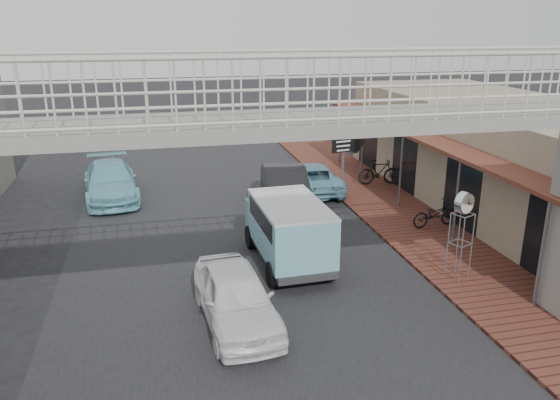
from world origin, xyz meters
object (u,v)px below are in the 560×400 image
angkot_curb (311,177)px  white_hatchback (236,297)px  dark_sedan (285,188)px  motorcycle_near (435,214)px  angkot_far (111,181)px  angkot_van (288,224)px  street_clock (464,207)px  arrow_sign (358,142)px  motorcycle_far (379,172)px

angkot_curb → white_hatchback: bearing=66.4°
dark_sedan → white_hatchback: bearing=-104.6°
dark_sedan → motorcycle_near: 5.67m
dark_sedan → angkot_far: size_ratio=0.94×
angkot_far → angkot_van: angkot_van is taller
angkot_van → street_clock: 4.87m
angkot_far → angkot_van: bearing=-61.1°
angkot_far → arrow_sign: arrow_sign is taller
white_hatchback → dark_sedan: dark_sedan is taller
motorcycle_far → arrow_sign: 2.38m
motorcycle_near → street_clock: (-1.33, -3.79, 1.61)m
dark_sedan → arrow_sign: 3.60m
angkot_curb → angkot_far: 8.24m
angkot_curb → motorcycle_near: bearing=120.8°
motorcycle_far → dark_sedan: bearing=118.1°
motorcycle_near → motorcycle_far: bearing=-8.3°
arrow_sign → angkot_curb: bearing=136.5°
motorcycle_far → white_hatchback: bearing=148.9°
dark_sedan → angkot_curb: bearing=56.1°
dark_sedan → arrow_sign: (3.19, 0.75, 1.50)m
angkot_van → motorcycle_far: 9.02m
dark_sedan → angkot_van: size_ratio=1.13×
motorcycle_near → angkot_van: bearing=99.8°
angkot_far → street_clock: (9.78, -9.98, 1.45)m
street_clock → motorcycle_near: bearing=47.5°
angkot_curb → street_clock: street_clock is taller
white_hatchback → angkot_van: size_ratio=0.97×
angkot_far → motorcycle_near: 12.72m
white_hatchback → angkot_curb: white_hatchback is taller
street_clock → arrow_sign: 8.03m
motorcycle_far → angkot_curb: bearing=96.7°
angkot_far → dark_sedan: bearing=-28.2°
dark_sedan → street_clock: street_clock is taller
dark_sedan → angkot_van: 5.30m
motorcycle_near → street_clock: size_ratio=0.69×
angkot_far → angkot_van: 9.59m
white_hatchback → dark_sedan: size_ratio=0.86×
angkot_van → arrow_sign: bearing=51.6°
angkot_curb → arrow_sign: 2.56m
angkot_curb → dark_sedan: bearing=51.2°
angkot_van → street_clock: bearing=-28.4°
street_clock → arrow_sign: size_ratio=0.93×
dark_sedan → angkot_far: 7.18m
motorcycle_near → dark_sedan: bearing=45.3°
dark_sedan → angkot_van: angkot_van is taller
motorcycle_near → arrow_sign: (-1.27, 4.24, 1.72)m
angkot_far → street_clock: size_ratio=1.98×
white_hatchback → arrow_sign: size_ratio=1.48×
dark_sedan → angkot_curb: (1.54, 1.79, -0.16)m
dark_sedan → street_clock: bearing=-60.0°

